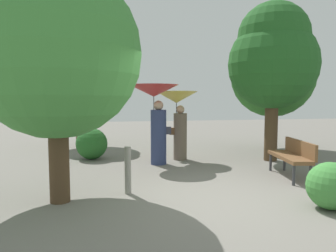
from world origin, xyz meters
The scene contains 11 objects.
ground_plane centered at (0.00, 0.00, 0.00)m, with size 40.00×40.00×0.00m, color slate.
person_left centered at (-0.45, 3.17, 1.57)m, with size 1.32×1.32×2.13m.
person_right centered at (0.28, 3.69, 1.47)m, with size 1.21×1.21×1.97m.
park_bench centered at (2.31, 1.13, 0.51)m, with size 0.75×1.56×0.83m.
tree_near_left centered at (-2.62, 6.99, 2.93)m, with size 2.44×2.44×4.40m.
tree_near_right centered at (2.85, 3.03, 2.93)m, with size 2.49×2.49×4.43m.
tree_mid_left centered at (-2.56, 0.42, 2.71)m, with size 2.82×2.82×4.29m.
tree_mid_right centered at (3.94, 4.91, 2.79)m, with size 2.86×2.86×4.40m.
bush_path_left centered at (-2.14, 4.26, 0.45)m, with size 0.91×0.91×0.91m, color #235B23.
bush_path_right centered at (1.68, -0.85, 0.38)m, with size 0.75×0.75×0.75m, color #428C3D.
path_marker_post centered at (-1.39, 0.65, 0.44)m, with size 0.12×0.12×0.88m, color gray.
Camera 1 is at (-1.84, -5.10, 1.74)m, focal length 33.81 mm.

